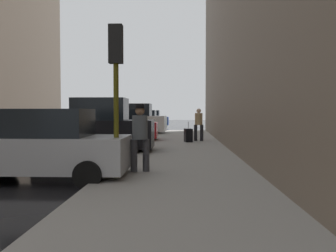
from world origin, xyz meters
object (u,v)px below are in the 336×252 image
Objects in this scene: fire_hydrant at (145,140)px; traffic_light at (116,67)px; parked_red_hatchback at (120,127)px; parked_blue_sedan at (149,119)px; pedestrian_in_tan_coat at (199,123)px; parked_white_van at (134,121)px; parked_silver_sedan at (44,147)px; parked_black_suv at (97,128)px; parked_dark_green_sedan at (143,121)px; rolling_suitcase at (188,135)px; pedestrian_with_beanie at (140,134)px.

traffic_light is at bearing -89.60° from fire_hydrant.
traffic_light is at bearing -80.96° from parked_red_hatchback.
parked_blue_sedan is 19.21m from pedestrian_in_tan_coat.
traffic_light is (1.85, -17.93, 1.73)m from parked_white_van.
parked_silver_sedan is 11.33m from parked_red_hatchback.
parked_black_suv is at bearing 90.00° from parked_silver_sedan.
parked_silver_sedan and parked_dark_green_sedan have the same top height.
traffic_light is at bearing -9.72° from parked_silver_sedan.
parked_white_van is (-0.00, 11.87, 0.00)m from parked_black_suv.
parked_dark_green_sedan is at bearing 90.00° from parked_white_van.
parked_red_hatchback and parked_dark_green_sedan have the same top height.
parked_white_van is 1.11× the size of parked_blue_sedan.
parked_silver_sedan is 1.00× the size of parked_blue_sedan.
fire_hydrant is (1.80, -10.73, -0.54)m from parked_white_van.
parked_white_van is 4.49× the size of rolling_suitcase.
parked_red_hatchback and parked_blue_sedan have the same top height.
parked_red_hatchback is at bearing 171.24° from pedestrian_in_tan_coat.
pedestrian_with_beanie is at bearing -77.84° from parked_red_hatchback.
rolling_suitcase is at bearing 57.90° from fire_hydrant.
pedestrian_in_tan_coat is at bearing -77.08° from parked_blue_sedan.
pedestrian_in_tan_coat is at bearing 78.79° from pedestrian_with_beanie.
rolling_suitcase is (3.74, -7.65, -0.54)m from parked_white_van.
traffic_light is at bearing -86.43° from parked_blue_sedan.
parked_black_suv is 6.54m from pedestrian_in_tan_coat.
traffic_light is 11.38m from pedestrian_in_tan_coat.
fire_hydrant is 6.30m from pedestrian_with_beanie.
rolling_suitcase is at bearing -20.16° from parked_red_hatchback.
parked_silver_sedan is 7.12m from fire_hydrant.
parked_white_van is at bearing 90.00° from parked_black_suv.
pedestrian_with_beanie is (2.31, 0.63, 0.29)m from parked_silver_sedan.
pedestrian_with_beanie reaches higher than fire_hydrant.
fire_hydrant is at bearing -83.95° from parked_dark_green_sedan.
fire_hydrant is 0.41× the size of pedestrian_in_tan_coat.
fire_hydrant is at bearing 32.13° from parked_black_suv.
pedestrian_in_tan_coat is (4.30, -0.66, 0.26)m from parked_red_hatchback.
parked_dark_green_sedan is 13.91m from pedestrian_in_tan_coat.
parked_black_suv is (-0.00, 5.74, 0.18)m from parked_silver_sedan.
pedestrian_in_tan_coat is 0.96× the size of pedestrian_with_beanie.
parked_red_hatchback is 4.82m from fire_hydrant.
traffic_light is at bearing -100.39° from rolling_suitcase.
parked_red_hatchback is at bearing 99.04° from traffic_light.
pedestrian_with_beanie is at bearing -85.42° from parked_blue_sedan.
pedestrian_in_tan_coat is (4.30, -18.73, 0.26)m from parked_blue_sedan.
parked_black_suv is 23.65m from parked_blue_sedan.
parked_blue_sedan is 2.47× the size of pedestrian_in_tan_coat.
fire_hydrant is at bearing 90.40° from traffic_light.
parked_silver_sedan is 1.17× the size of traffic_light.
parked_dark_green_sedan is 2.49× the size of pedestrian_in_tan_coat.
parked_white_van is 8.16m from pedestrian_in_tan_coat.
pedestrian_with_beanie is at bearing -65.72° from parked_black_suv.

